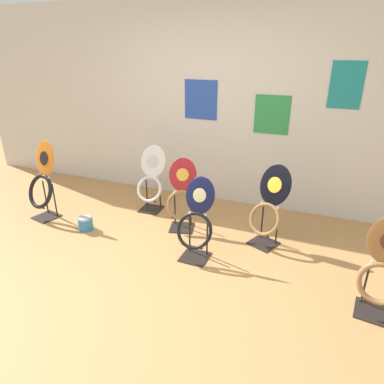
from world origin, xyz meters
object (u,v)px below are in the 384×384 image
toilet_seat_display_navy_moon (196,221)px  toilet_seat_display_white_plain (151,181)px  paint_can (86,223)px  toilet_seat_display_crimson_swirl (182,198)px  toilet_seat_display_jazz_black (269,208)px  toilet_seat_display_orange_sun (42,183)px  toilet_seat_display_woodgrain (383,273)px

toilet_seat_display_navy_moon → toilet_seat_display_white_plain: toilet_seat_display_white_plain is taller
toilet_seat_display_white_plain → paint_can: 0.98m
toilet_seat_display_crimson_swirl → toilet_seat_display_white_plain: bearing=150.7°
toilet_seat_display_jazz_black → paint_can: size_ratio=5.08×
toilet_seat_display_navy_moon → toilet_seat_display_white_plain: bearing=139.0°
toilet_seat_display_orange_sun → toilet_seat_display_white_plain: 1.34m
toilet_seat_display_navy_moon → toilet_seat_display_orange_sun: toilet_seat_display_orange_sun is taller
toilet_seat_display_jazz_black → toilet_seat_display_woodgrain: (1.03, -0.77, -0.03)m
toilet_seat_display_navy_moon → toilet_seat_display_orange_sun: size_ratio=0.85×
toilet_seat_display_white_plain → toilet_seat_display_jazz_black: bearing=-10.7°
toilet_seat_display_jazz_black → toilet_seat_display_woodgrain: toilet_seat_display_jazz_black is taller
toilet_seat_display_orange_sun → toilet_seat_display_woodgrain: bearing=-5.4°
toilet_seat_display_woodgrain → paint_can: 3.12m
toilet_seat_display_navy_moon → toilet_seat_display_crimson_swirl: 0.64m
toilet_seat_display_navy_moon → toilet_seat_display_jazz_black: bearing=40.9°
toilet_seat_display_white_plain → toilet_seat_display_woodgrain: bearing=-22.2°
toilet_seat_display_jazz_black → toilet_seat_display_woodgrain: size_ratio=1.02×
toilet_seat_display_woodgrain → toilet_seat_display_crimson_swirl: size_ratio=1.03×
toilet_seat_display_crimson_swirl → toilet_seat_display_white_plain: toilet_seat_display_white_plain is taller
toilet_seat_display_navy_moon → toilet_seat_display_crimson_swirl: toilet_seat_display_navy_moon is taller
toilet_seat_display_navy_moon → toilet_seat_display_orange_sun: bearing=176.6°
toilet_seat_display_white_plain → paint_can: toilet_seat_display_white_plain is taller
toilet_seat_display_woodgrain → paint_can: size_ratio=4.96×
toilet_seat_display_navy_moon → toilet_seat_display_jazz_black: size_ratio=0.95×
toilet_seat_display_orange_sun → toilet_seat_display_crimson_swirl: (1.72, 0.39, -0.08)m
toilet_seat_display_crimson_swirl → toilet_seat_display_navy_moon: bearing=-53.3°
toilet_seat_display_orange_sun → toilet_seat_display_white_plain: size_ratio=1.16×
toilet_seat_display_orange_sun → paint_can: (0.67, -0.09, -0.38)m
toilet_seat_display_crimson_swirl → toilet_seat_display_jazz_black: bearing=1.5°
toilet_seat_display_woodgrain → toilet_seat_display_white_plain: toilet_seat_display_woodgrain is taller
toilet_seat_display_jazz_black → paint_can: toilet_seat_display_jazz_black is taller
toilet_seat_display_white_plain → toilet_seat_display_navy_moon: bearing=-41.0°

